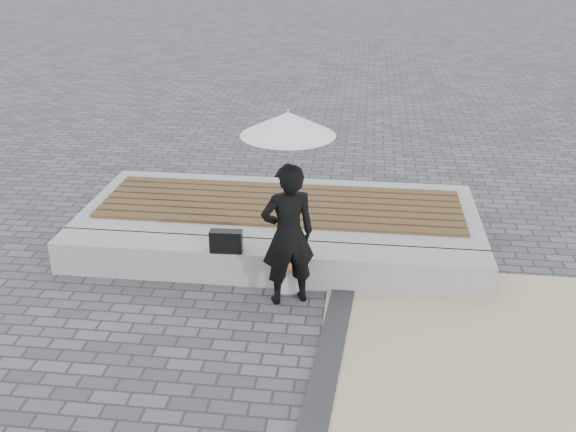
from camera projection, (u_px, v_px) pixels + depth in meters
The scene contains 10 objects.
ground at pixel (242, 363), 6.00m from camera, with size 80.00×80.00×0.00m, color #505156.
edging_band at pixel (318, 405), 5.46m from camera, with size 0.25×5.20×0.04m, color #2B2B2D.
seating_ledge at pixel (267, 263), 7.36m from camera, with size 5.00×0.45×0.40m, color #A3A39E.
timber_platform at pixel (281, 219), 8.45m from camera, with size 5.00×2.00×0.40m, color #9D9D99.
timber_decking at pixel (281, 204), 8.36m from camera, with size 4.60×1.40×0.04m, color brown, non-canonical shape.
woman at pixel (288, 235), 6.69m from camera, with size 0.57×0.38×1.57m, color black.
parasol at pixel (288, 124), 6.20m from camera, with size 0.93×0.93×1.19m.
handbag at pixel (226, 241), 7.13m from camera, with size 0.36×0.13×0.25m, color black.
canvas_tote at pixel (290, 278), 7.11m from camera, with size 0.32×0.14×0.34m, color silver.
magazine at pixel (290, 266), 6.99m from camera, with size 0.28×0.21×0.01m, color #F12539.
Camera 1 is at (1.02, -4.82, 3.71)m, focal length 40.35 mm.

